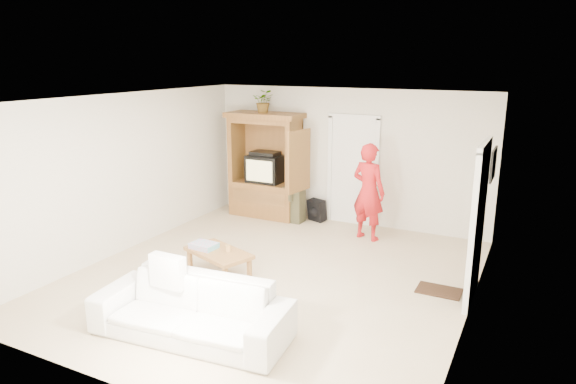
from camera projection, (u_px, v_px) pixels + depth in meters
name	position (u px, v px, depth m)	size (l,w,h in m)	color
floor	(273.00, 276.00, 7.59)	(6.00, 6.00, 0.00)	tan
ceiling	(271.00, 99.00, 6.94)	(6.00, 6.00, 0.00)	white
wall_back	(346.00, 157.00, 9.86)	(5.50, 5.50, 0.00)	silver
wall_front	(115.00, 265.00, 4.67)	(5.50, 5.50, 0.00)	silver
wall_left	(126.00, 173.00, 8.47)	(6.00, 6.00, 0.00)	silver
wall_right	(476.00, 218.00, 6.07)	(6.00, 6.00, 0.00)	silver
armoire	(266.00, 172.00, 10.35)	(1.82, 1.14, 2.10)	brown
door_back	(353.00, 172.00, 9.84)	(0.85, 0.05, 2.04)	white
doorway_right	(478.00, 226.00, 6.67)	(0.05, 0.90, 2.04)	black
framed_picture	(493.00, 164.00, 7.64)	(0.03, 0.60, 0.48)	black
doormat	(439.00, 291.00, 7.11)	(0.60, 0.40, 0.02)	#382316
plant	(264.00, 101.00, 9.98)	(0.40, 0.35, 0.45)	#4C7238
man	(368.00, 192.00, 8.99)	(0.63, 0.41, 1.73)	red
sofa	(191.00, 309.00, 5.90)	(2.29, 0.90, 0.67)	silver
coffee_table	(219.00, 254.00, 7.57)	(1.15, 0.87, 0.38)	olive
towel	(204.00, 246.00, 7.66)	(0.38, 0.28, 0.08)	#FF548B
candle	(228.00, 248.00, 7.52)	(0.08, 0.08, 0.10)	tan
backpack_black	(317.00, 211.00, 10.15)	(0.34, 0.20, 0.42)	black
backpack_olive	(294.00, 204.00, 10.07)	(0.37, 0.28, 0.71)	#47442B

